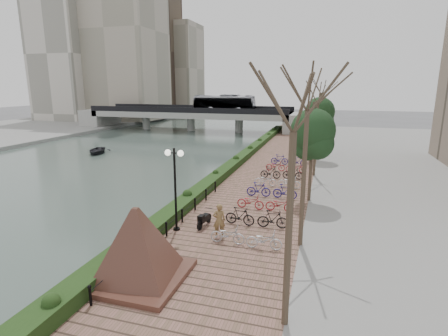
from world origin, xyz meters
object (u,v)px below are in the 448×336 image
at_px(motorcycle, 204,219).
at_px(pedestrian, 219,220).
at_px(granite_monument, 137,244).
at_px(boat, 97,150).
at_px(lamppost, 175,171).

height_order(motorcycle, pedestrian, pedestrian).
bearing_deg(motorcycle, granite_monument, -90.94).
relative_size(motorcycle, boat, 0.38).
bearing_deg(lamppost, motorcycle, 35.57).
xyz_separation_m(motorcycle, pedestrian, (1.18, -1.07, 0.44)).
height_order(granite_monument, pedestrian, granite_monument).
distance_m(lamppost, boat, 27.33).
distance_m(pedestrian, boat, 29.03).
distance_m(granite_monument, boat, 31.16).
bearing_deg(boat, motorcycle, -63.49).
distance_m(granite_monument, motorcycle, 5.88).
bearing_deg(boat, pedestrian, -63.50).
relative_size(lamppost, motorcycle, 3.18).
xyz_separation_m(granite_monument, pedestrian, (1.88, 4.67, -0.62)).
relative_size(lamppost, pedestrian, 2.52).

